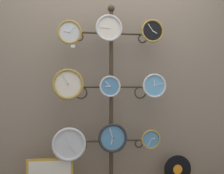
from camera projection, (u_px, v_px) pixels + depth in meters
The scene contains 13 objects.
shop_wall at pixel (109, 60), 2.88m from camera, with size 4.40×0.04×2.80m.
display_stand at pixel (111, 119), 2.72m from camera, with size 0.77×0.34×1.95m.
clock_top_left at pixel (69, 32), 2.55m from camera, with size 0.24×0.04×0.24m.
clock_top_center at pixel (109, 28), 2.60m from camera, with size 0.27×0.04×0.27m.
clock_top_right at pixel (152, 31), 2.70m from camera, with size 0.24×0.04×0.24m.
clock_middle_left at pixel (68, 84), 2.55m from camera, with size 0.31×0.04×0.31m.
clock_middle_center at pixel (110, 86), 2.62m from camera, with size 0.22×0.04×0.22m.
clock_middle_right at pixel (154, 86), 2.71m from camera, with size 0.25×0.04×0.25m.
clock_bottom_left at pixel (69, 144), 2.52m from camera, with size 0.33×0.04×0.33m.
clock_bottom_center at pixel (112, 138), 2.62m from camera, with size 0.30×0.04×0.30m.
clock_bottom_right at pixel (151, 139), 2.68m from camera, with size 0.20×0.04×0.20m.
vinyl_record at pixel (178, 169), 2.82m from camera, with size 0.30×0.01×0.30m.
price_tag_upper at pixel (73, 46), 2.55m from camera, with size 0.04×0.00×0.03m.
Camera 1 is at (-0.43, -2.27, 1.08)m, focal length 42.00 mm.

